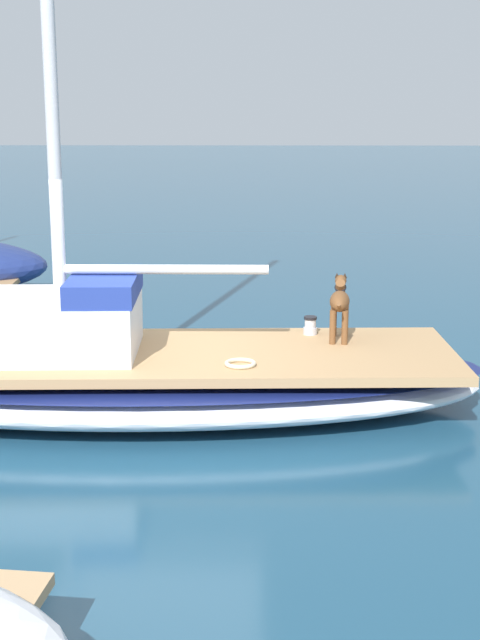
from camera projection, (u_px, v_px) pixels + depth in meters
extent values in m
plane|color=navy|center=(148.00, 410.00, 10.17)|extent=(120.00, 120.00, 0.00)
ellipsoid|color=white|center=(148.00, 385.00, 10.10)|extent=(2.72, 7.27, 0.56)
ellipsoid|color=navy|center=(147.00, 369.00, 10.06)|extent=(2.74, 7.31, 0.08)
cube|color=tan|center=(147.00, 356.00, 10.03)|extent=(2.26, 6.69, 0.10)
cylinder|color=silver|center=(164.00, 269.00, 9.78)|extent=(0.10, 2.20, 0.10)
cube|color=silver|center=(34.00, 325.00, 9.92)|extent=(1.47, 2.24, 0.60)
cube|color=navy|center=(104.00, 286.00, 9.82)|extent=(1.35, 0.74, 0.24)
ellipsoid|color=brown|center=(340.00, 301.00, 10.38)|extent=(0.54, 0.28, 0.22)
cylinder|color=brown|center=(334.00, 320.00, 10.63)|extent=(0.07, 0.07, 0.38)
cylinder|color=brown|center=(345.00, 320.00, 10.61)|extent=(0.07, 0.07, 0.38)
cylinder|color=brown|center=(333.00, 327.00, 10.28)|extent=(0.07, 0.07, 0.38)
cylinder|color=brown|center=(345.00, 328.00, 10.26)|extent=(0.07, 0.07, 0.38)
cylinder|color=brown|center=(340.00, 287.00, 10.58)|extent=(0.20, 0.13, 0.19)
ellipsoid|color=brown|center=(341.00, 281.00, 10.69)|extent=(0.23, 0.15, 0.13)
cone|color=black|center=(337.00, 275.00, 10.68)|extent=(0.05, 0.05, 0.06)
cone|color=black|center=(345.00, 276.00, 10.67)|extent=(0.05, 0.05, 0.06)
torus|color=black|center=(340.00, 287.00, 10.58)|extent=(0.13, 0.15, 0.10)
cylinder|color=brown|center=(339.00, 306.00, 10.03)|extent=(0.23, 0.07, 0.12)
cylinder|color=#B7B7BC|center=(310.00, 331.00, 10.73)|extent=(0.16, 0.16, 0.08)
cylinder|color=#B7B7BC|center=(310.00, 323.00, 10.71)|extent=(0.13, 0.13, 0.10)
cylinder|color=black|center=(310.00, 318.00, 10.70)|extent=(0.15, 0.15, 0.03)
torus|color=beige|center=(240.00, 363.00, 9.48)|extent=(0.32, 0.32, 0.04)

